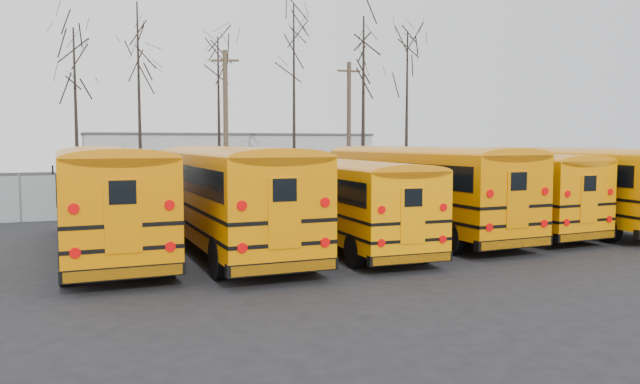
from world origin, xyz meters
name	(u,v)px	position (x,y,z in m)	size (l,w,h in m)	color
ground	(401,248)	(0.00, 0.00, 0.00)	(120.00, 120.00, 0.00)	black
fence	(284,191)	(0.00, 12.00, 1.00)	(40.00, 0.04, 2.00)	gray
distant_building	(229,160)	(2.00, 32.00, 2.00)	(22.00, 8.00, 4.00)	#B8B8B3
bus_a	(106,191)	(-8.98, 2.27, 1.97)	(2.98, 12.09, 3.37)	black
bus_b	(228,189)	(-5.37, 1.51, 1.98)	(2.92, 12.11, 3.38)	black
bus_c	(345,195)	(-1.60, 0.94, 1.72)	(2.74, 10.54, 2.93)	black
bus_d	(418,183)	(1.95, 2.28, 1.96)	(3.20, 12.05, 3.34)	black
bus_e	(486,184)	(5.07, 2.38, 1.81)	(3.23, 11.20, 3.10)	black
bus_f	(565,180)	(8.67, 2.01, 1.92)	(3.49, 11.87, 3.28)	black
utility_pole_left	(226,126)	(-2.02, 15.86, 4.31)	(1.42, 0.69, 8.40)	#4B3D2A
utility_pole_right	(349,128)	(6.37, 18.12, 4.33)	(1.50, 0.26, 8.43)	#463528
tree_2	(76,120)	(-9.60, 16.08, 4.56)	(0.26, 0.26, 9.12)	black
tree_3	(139,106)	(-6.49, 16.38, 5.35)	(0.26, 0.26, 10.70)	black
tree_4	(219,121)	(-2.18, 16.82, 4.63)	(0.26, 0.26, 9.26)	black
tree_5	(294,103)	(2.68, 17.98, 5.81)	(0.26, 0.26, 11.63)	black
tree_6	(363,111)	(5.31, 13.87, 5.19)	(0.26, 0.26, 10.39)	black
tree_7	(407,116)	(8.89, 15.29, 5.01)	(0.26, 0.26, 10.01)	black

